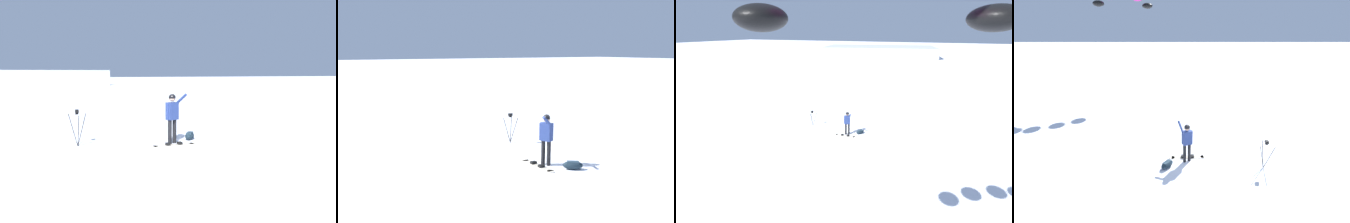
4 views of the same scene
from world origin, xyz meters
TOP-DOWN VIEW (x-y plane):
  - ground_plane at (0.00, 0.00)m, footprint 300.00×300.00m
  - snowboarder at (-0.72, 0.18)m, footprint 0.65×0.63m
  - snowboard at (-0.68, 0.49)m, footprint 1.72×0.33m
  - gear_bag_large at (-1.56, -0.30)m, footprint 0.64×0.72m
  - camera_tripod at (2.50, -0.33)m, footprint 0.61×0.61m

SIDE VIEW (x-z plane):
  - ground_plane at x=0.00m, z-range 0.00..0.00m
  - snowboard at x=-0.68m, z-range -0.03..0.07m
  - gear_bag_large at x=-1.56m, z-range 0.01..0.29m
  - camera_tripod at x=2.50m, z-range 0.28..1.54m
  - snowboarder at x=-0.72m, z-range 0.19..1.98m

